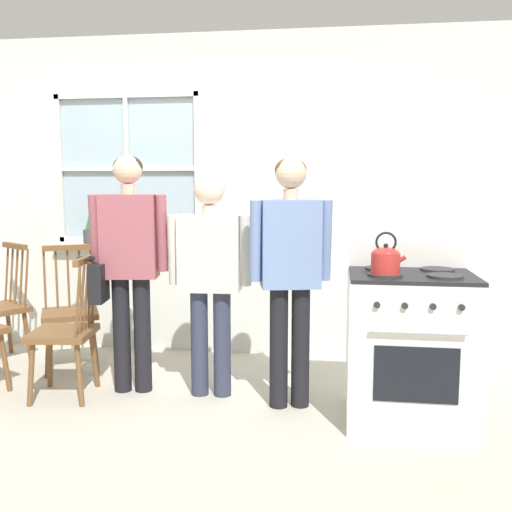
{
  "coord_description": "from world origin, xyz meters",
  "views": [
    {
      "loc": [
        1.02,
        -3.39,
        1.46
      ],
      "look_at": [
        0.51,
        0.22,
        1.0
      ],
      "focal_mm": 40.0,
      "sensor_mm": 36.0,
      "label": 1
    }
  ],
  "objects_px": {
    "chair_near_wall": "(0,308)",
    "handbag": "(98,282)",
    "chair_by_window": "(66,333)",
    "potted_plant": "(91,231)",
    "chair_near_stove": "(70,313)",
    "person_elderly_left": "(130,251)",
    "stove": "(409,345)",
    "person_teen_center": "(210,263)",
    "person_adult_right": "(290,259)",
    "kettle": "(386,259)"
  },
  "relations": [
    {
      "from": "person_teen_center",
      "to": "potted_plant",
      "type": "distance_m",
      "value": 1.59
    },
    {
      "from": "chair_by_window",
      "to": "stove",
      "type": "distance_m",
      "value": 2.28
    },
    {
      "from": "chair_near_wall",
      "to": "handbag",
      "type": "height_order",
      "value": "same"
    },
    {
      "from": "chair_by_window",
      "to": "person_adult_right",
      "type": "bearing_deg",
      "value": 83.87
    },
    {
      "from": "person_elderly_left",
      "to": "stove",
      "type": "bearing_deg",
      "value": -15.48
    },
    {
      "from": "chair_near_stove",
      "to": "potted_plant",
      "type": "height_order",
      "value": "potted_plant"
    },
    {
      "from": "person_teen_center",
      "to": "chair_near_wall",
      "type": "bearing_deg",
      "value": 162.73
    },
    {
      "from": "chair_near_stove",
      "to": "stove",
      "type": "xyz_separation_m",
      "value": [
        2.54,
        -0.65,
        0.03
      ]
    },
    {
      "from": "chair_near_wall",
      "to": "stove",
      "type": "relative_size",
      "value": 0.9
    },
    {
      "from": "person_teen_center",
      "to": "person_adult_right",
      "type": "distance_m",
      "value": 0.57
    },
    {
      "from": "chair_near_wall",
      "to": "handbag",
      "type": "xyz_separation_m",
      "value": [
        1.13,
        -0.63,
        0.36
      ]
    },
    {
      "from": "person_teen_center",
      "to": "stove",
      "type": "bearing_deg",
      "value": -12.74
    },
    {
      "from": "person_adult_right",
      "to": "kettle",
      "type": "bearing_deg",
      "value": -35.5
    },
    {
      "from": "chair_near_stove",
      "to": "handbag",
      "type": "relative_size",
      "value": 3.17
    },
    {
      "from": "person_adult_right",
      "to": "stove",
      "type": "distance_m",
      "value": 0.91
    },
    {
      "from": "person_teen_center",
      "to": "handbag",
      "type": "distance_m",
      "value": 0.77
    },
    {
      "from": "chair_near_wall",
      "to": "person_elderly_left",
      "type": "xyz_separation_m",
      "value": [
        1.31,
        -0.49,
        0.55
      ]
    },
    {
      "from": "chair_near_stove",
      "to": "person_teen_center",
      "type": "xyz_separation_m",
      "value": [
        1.23,
        -0.42,
        0.48
      ]
    },
    {
      "from": "chair_by_window",
      "to": "kettle",
      "type": "bearing_deg",
      "value": 77.02
    },
    {
      "from": "person_adult_right",
      "to": "handbag",
      "type": "bearing_deg",
      "value": 167.23
    },
    {
      "from": "chair_near_stove",
      "to": "person_elderly_left",
      "type": "xyz_separation_m",
      "value": [
        0.66,
        -0.42,
        0.55
      ]
    },
    {
      "from": "kettle",
      "to": "person_elderly_left",
      "type": "bearing_deg",
      "value": 167.79
    },
    {
      "from": "chair_near_wall",
      "to": "kettle",
      "type": "height_order",
      "value": "kettle"
    },
    {
      "from": "potted_plant",
      "to": "person_adult_right",
      "type": "bearing_deg",
      "value": -30.62
    },
    {
      "from": "person_adult_right",
      "to": "kettle",
      "type": "height_order",
      "value": "person_adult_right"
    },
    {
      "from": "chair_near_wall",
      "to": "person_elderly_left",
      "type": "bearing_deg",
      "value": 13.81
    },
    {
      "from": "chair_by_window",
      "to": "stove",
      "type": "height_order",
      "value": "stove"
    },
    {
      "from": "chair_near_wall",
      "to": "person_teen_center",
      "type": "distance_m",
      "value": 2.0
    },
    {
      "from": "chair_by_window",
      "to": "handbag",
      "type": "xyz_separation_m",
      "value": [
        0.23,
        0.03,
        0.36
      ]
    },
    {
      "from": "chair_near_wall",
      "to": "stove",
      "type": "bearing_deg",
      "value": 21.54
    },
    {
      "from": "potted_plant",
      "to": "handbag",
      "type": "xyz_separation_m",
      "value": [
        0.52,
        -1.09,
        -0.25
      ]
    },
    {
      "from": "chair_by_window",
      "to": "person_elderly_left",
      "type": "height_order",
      "value": "person_elderly_left"
    },
    {
      "from": "chair_near_stove",
      "to": "kettle",
      "type": "bearing_deg",
      "value": -45.27
    },
    {
      "from": "chair_near_stove",
      "to": "chair_by_window",
      "type": "bearing_deg",
      "value": -93.35
    },
    {
      "from": "person_teen_center",
      "to": "kettle",
      "type": "height_order",
      "value": "person_teen_center"
    },
    {
      "from": "chair_by_window",
      "to": "kettle",
      "type": "relative_size",
      "value": 3.95
    },
    {
      "from": "kettle",
      "to": "chair_near_wall",
      "type": "bearing_deg",
      "value": 164.03
    },
    {
      "from": "chair_by_window",
      "to": "chair_near_stove",
      "type": "relative_size",
      "value": 1.0
    },
    {
      "from": "person_elderly_left",
      "to": "potted_plant",
      "type": "relative_size",
      "value": 5.28
    },
    {
      "from": "person_teen_center",
      "to": "chair_near_stove",
      "type": "bearing_deg",
      "value": 158.78
    },
    {
      "from": "chair_by_window",
      "to": "handbag",
      "type": "height_order",
      "value": "same"
    },
    {
      "from": "chair_near_stove",
      "to": "potted_plant",
      "type": "bearing_deg",
      "value": 66.99
    },
    {
      "from": "chair_near_stove",
      "to": "handbag",
      "type": "distance_m",
      "value": 0.82
    },
    {
      "from": "stove",
      "to": "kettle",
      "type": "relative_size",
      "value": 4.39
    },
    {
      "from": "person_teen_center",
      "to": "stove",
      "type": "distance_m",
      "value": 1.4
    },
    {
      "from": "chair_by_window",
      "to": "potted_plant",
      "type": "height_order",
      "value": "potted_plant"
    },
    {
      "from": "chair_near_wall",
      "to": "handbag",
      "type": "bearing_deg",
      "value": 5.37
    },
    {
      "from": "chair_near_stove",
      "to": "kettle",
      "type": "relative_size",
      "value": 3.95
    },
    {
      "from": "chair_near_wall",
      "to": "chair_by_window",
      "type": "bearing_deg",
      "value": -1.84
    },
    {
      "from": "chair_by_window",
      "to": "chair_near_wall",
      "type": "relative_size",
      "value": 1.0
    }
  ]
}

